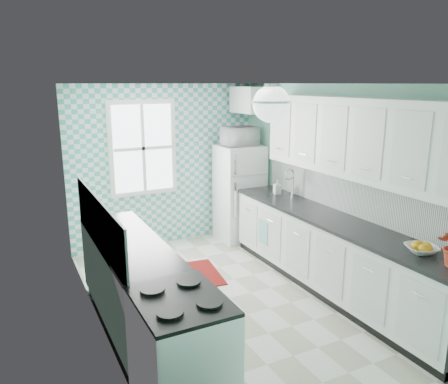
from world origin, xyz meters
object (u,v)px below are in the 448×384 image
sink (283,198)px  fruit_bowl (422,249)px  ceiling_light (271,104)px  microwave (240,136)px  fridge (239,193)px  stove (182,355)px

sink → fruit_bowl: size_ratio=1.83×
ceiling_light → microwave: 2.88m
ceiling_light → sink: (1.20, 1.48, -1.39)m
sink → fruit_bowl: 2.30m
fridge → stove: size_ratio=1.60×
fridge → fruit_bowl: bearing=-89.5°
ceiling_light → fridge: (1.11, 2.58, -1.55)m
stove → fridge: bearing=58.4°
fruit_bowl → fridge: bearing=91.5°
ceiling_light → microwave: size_ratio=0.66×
sink → fruit_bowl: (-0.00, -2.30, 0.04)m
ceiling_light → fridge: size_ratio=0.23×
ceiling_light → fruit_bowl: ceiling_light is taller
stove → microwave: microwave is taller
ceiling_light → fridge: bearing=66.7°
sink → ceiling_light: bearing=-130.4°
stove → fruit_bowl: fruit_bowl is taller
fridge → microwave: 0.92m
stove → microwave: bearing=58.4°
fruit_bowl → microwave: 3.47m
fruit_bowl → microwave: microwave is taller
stove → sink: (2.40, 2.17, 0.43)m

